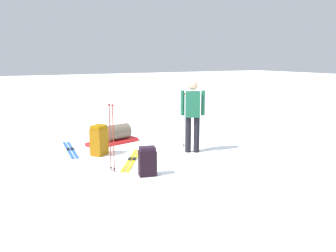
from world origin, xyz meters
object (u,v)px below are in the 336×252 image
Objects in this scene: skier_standing at (193,112)px; ski_poles_planted_near at (186,118)px; backpack_bright at (99,140)px; ski_pair_far at (70,150)px; backpack_large_dark at (147,162)px; ski_pair_near at (132,160)px; gear_sled at (112,135)px; ski_poles_planted_far at (112,134)px.

skier_standing is 0.47m from ski_poles_planted_near.
ski_poles_planted_near is (0.42, 2.09, 0.41)m from backpack_bright.
backpack_large_dark reaches higher than ski_pair_far.
skier_standing reaches higher than ski_poles_planted_near.
gear_sled is (-1.68, 0.19, 0.21)m from ski_pair_near.
ski_pair_near is 1.16× the size of ski_poles_planted_far.
backpack_bright is (-0.77, -0.48, 0.33)m from ski_pair_near.
backpack_large_dark is 0.42× the size of ski_poles_planted_far.
backpack_bright is at bearing -112.64° from skier_standing.
ski_pair_near is 1.11m from ski_poles_planted_far.
skier_standing reaches higher than ski_poles_planted_far.
ski_poles_planted_far is (0.53, -0.65, 0.73)m from ski_pair_near.
skier_standing is at bearing 121.50° from backpack_large_dark.
backpack_bright reaches higher than gear_sled.
ski_pair_far is 2.79m from backpack_large_dark.
ski_pair_near is 0.91× the size of ski_pair_far.
skier_standing is at bearing -10.57° from ski_poles_planted_near.
gear_sled is at bearing 143.93° from backpack_bright.
ski_poles_planted_near is at bearing 46.76° from gear_sled.
ski_pair_near is at bearing 31.63° from ski_pair_far.
backpack_bright is 0.49× the size of gear_sled.
skier_standing is at bearing 101.88° from ski_poles_planted_far.
backpack_bright reaches higher than backpack_large_dark.
skier_standing is 3.11m from ski_pair_far.
skier_standing is 3.00× the size of backpack_large_dark.
ski_poles_planted_far is at bearing -7.59° from backpack_bright.
ski_poles_planted_far is 0.94× the size of gear_sled.
ski_pair_near is 1.81m from ski_poles_planted_near.
ski_poles_planted_near is at bearing 129.39° from backpack_large_dark.
gear_sled is (-0.13, 1.14, 0.21)m from ski_pair_far.
gear_sled is at bearing 96.56° from ski_pair_far.
ski_pair_near is 1.71m from gear_sled.
gear_sled is at bearing -142.55° from skier_standing.
ski_pair_near is 0.96m from backpack_bright.
backpack_large_dark is (1.04, -1.70, -0.68)m from skier_standing.
ski_pair_far is (-1.55, -0.96, 0.00)m from ski_pair_near.
ski_pair_far is 2.45× the size of backpack_bright.
backpack_bright reaches higher than ski_pair_far.
skier_standing is 1.26× the size of ski_poles_planted_far.
ski_poles_planted_far is 2.42m from gear_sled.
backpack_large_dark is 2.82m from gear_sled.
ski_pair_near is 1.82m from ski_pair_far.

